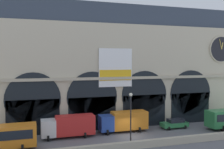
% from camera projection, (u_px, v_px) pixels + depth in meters
% --- Properties ---
extents(ground_plane, '(200.00, 200.00, 0.00)m').
position_uv_depth(ground_plane, '(131.00, 137.00, 37.48)').
color(ground_plane, slate).
extents(quay_parapet_wall, '(90.00, 0.70, 0.92)m').
position_uv_depth(quay_parapet_wall, '(145.00, 144.00, 32.84)').
color(quay_parapet_wall, '#B2A891').
rests_on(quay_parapet_wall, ground).
extents(station_building, '(46.21, 4.77, 20.28)m').
position_uv_depth(station_building, '(115.00, 68.00, 43.82)').
color(station_building, beige).
rests_on(station_building, ground).
extents(box_truck_midwest, '(7.50, 2.91, 3.12)m').
position_uv_depth(box_truck_midwest, '(69.00, 126.00, 37.12)').
color(box_truck_midwest, white).
rests_on(box_truck_midwest, ground).
extents(box_truck_center, '(7.50, 2.91, 3.12)m').
position_uv_depth(box_truck_center, '(124.00, 121.00, 40.13)').
color(box_truck_center, '#28479E').
rests_on(box_truck_center, ground).
extents(car_mideast, '(4.40, 2.22, 1.55)m').
position_uv_depth(car_mideast, '(175.00, 123.00, 42.22)').
color(car_mideast, '#2D7A42').
rests_on(car_mideast, ground).
extents(street_lamp_quayside, '(0.44, 0.44, 6.90)m').
position_uv_depth(street_lamp_quayside, '(131.00, 112.00, 32.93)').
color(street_lamp_quayside, black).
rests_on(street_lamp_quayside, ground).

